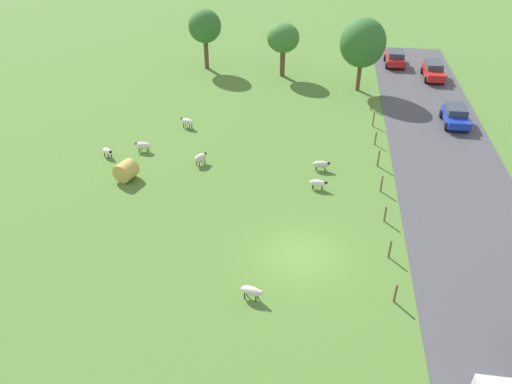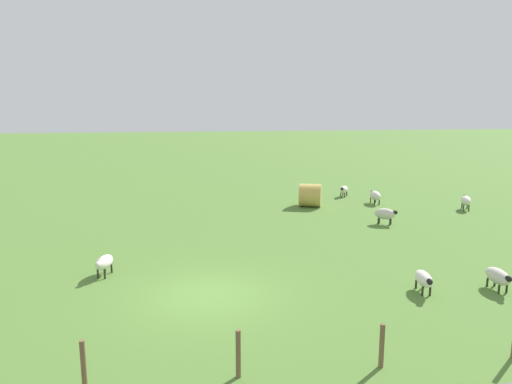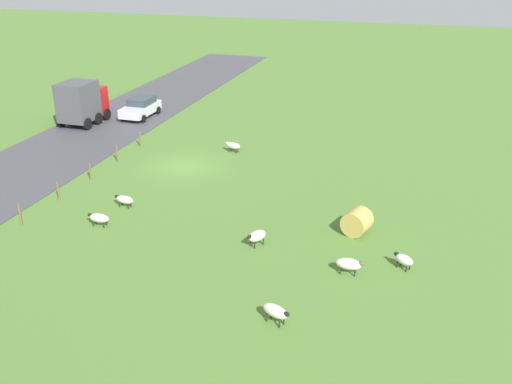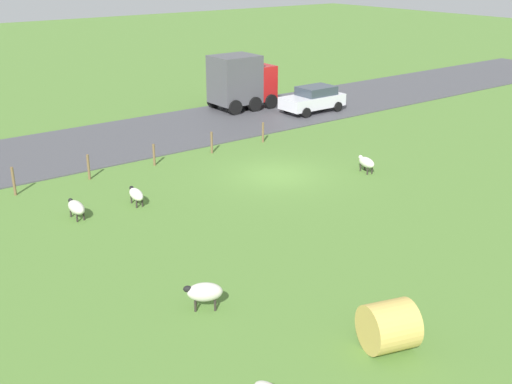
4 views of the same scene
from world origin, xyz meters
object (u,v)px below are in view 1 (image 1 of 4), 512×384
hay_bale_0 (126,171)px  tree_2 (363,43)px  sheep_3 (318,183)px  sheep_5 (187,121)px  sheep_1 (107,151)px  car_2 (395,58)px  car_3 (433,70)px  sheep_4 (201,158)px  car_1 (456,115)px  tree_1 (283,38)px  sheep_6 (251,291)px  sheep_0 (143,145)px  tree_0 (205,27)px  sheep_2 (321,164)px

hay_bale_0 → tree_2: 25.37m
sheep_3 → tree_2: bearing=80.5°
sheep_5 → hay_bale_0: size_ratio=0.98×
sheep_1 → hay_bale_0: (2.56, -2.84, 0.20)m
car_2 → car_3: 5.04m
car_3 → sheep_3: bearing=-115.3°
sheep_4 → car_3: (19.32, 20.69, 0.35)m
car_1 → car_2: bearing=103.9°
hay_bale_0 → car_1: car_1 is taller
hay_bale_0 → car_1: (24.01, 12.41, 0.17)m
car_1 → tree_1: bearing=148.0°
sheep_1 → car_3: size_ratio=0.24×
sheep_6 → hay_bale_0: 14.27m
sheep_1 → tree_2: (18.75, 16.29, 4.12)m
car_3 → hay_bale_0: bearing=-135.5°
sheep_1 → car_2: bearing=46.6°
sheep_0 → tree_0: (0.45, 19.22, 3.92)m
hay_bale_0 → sheep_6: bearing=-44.2°
car_1 → car_2: size_ratio=0.96×
sheep_0 → hay_bale_0: size_ratio=0.96×
sheep_5 → sheep_6: 20.29m
hay_bale_0 → sheep_4: bearing=31.4°
sheep_4 → car_3: car_3 is taller
sheep_1 → sheep_5: sheep_5 is taller
car_3 → car_2: bearing=134.0°
tree_2 → hay_bale_0: bearing=-130.2°
sheep_1 → tree_2: tree_2 is taller
sheep_2 → car_2: (7.17, 23.89, 0.41)m
sheep_2 → sheep_4: sheep_4 is taller
tree_0 → car_3: size_ratio=1.41×
sheep_2 → tree_0: size_ratio=0.20×
tree_1 → sheep_6: bearing=-86.9°
sheep_2 → sheep_3: 2.53m
car_3 → sheep_0: bearing=-141.1°
sheep_2 → sheep_5: (-11.21, 5.40, 0.08)m
tree_0 → car_3: (23.64, 0.20, -3.53)m
tree_2 → car_2: size_ratio=1.71×
tree_0 → tree_2: (15.96, -4.13, 0.16)m
sheep_4 → sheep_1: bearing=179.4°
sheep_2 → car_2: bearing=73.3°
sheep_6 → hay_bale_0: size_ratio=0.93×
sheep_0 → hay_bale_0: (0.22, -4.05, 0.16)m
car_1 → sheep_4: bearing=-153.7°
tree_1 → car_3: 15.70m
car_3 → tree_0: bearing=-179.5°
sheep_4 → tree_0: tree_0 is taller
car_2 → sheep_1: bearing=-133.4°
sheep_6 → car_2: 38.40m
sheep_1 → sheep_5: bearing=51.6°
sheep_1 → tree_1: size_ratio=0.19×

